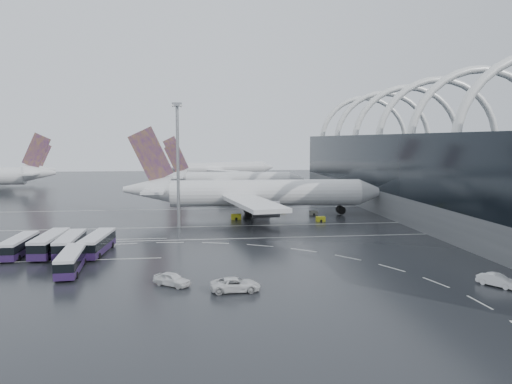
{
  "coord_description": "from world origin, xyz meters",
  "views": [
    {
      "loc": [
        -4.48,
        -94.94,
        18.7
      ],
      "look_at": [
        9.06,
        15.59,
        7.0
      ],
      "focal_mm": 35.0,
      "sensor_mm": 36.0,
      "label": 1
    }
  ],
  "objects": [
    {
      "name": "ground",
      "position": [
        0.0,
        0.0,
        0.0
      ],
      "size": [
        420.0,
        420.0,
        0.0
      ],
      "primitive_type": "plane",
      "color": "black",
      "rests_on": "ground"
    },
    {
      "name": "airliner_main",
      "position": [
        9.48,
        25.9,
        5.49
      ],
      "size": [
        64.59,
        56.73,
        21.91
      ],
      "rotation": [
        0.0,
        0.0,
        -0.03
      ],
      "color": "silver",
      "rests_on": "ground"
    },
    {
      "name": "bus_bay_line_south",
      "position": [
        -24.0,
        -16.0,
        0.01
      ],
      "size": [
        28.0,
        0.25,
        0.01
      ],
      "primitive_type": "cube",
      "color": "silver",
      "rests_on": "ground"
    },
    {
      "name": "gse_cart_belly_b",
      "position": [
        24.75,
        25.64,
        0.53
      ],
      "size": [
        1.94,
        1.15,
        1.06
      ],
      "primitive_type": "cube",
      "color": "slate",
      "rests_on": "ground"
    },
    {
      "name": "van_curve_b",
      "position": [
        -7.61,
        -31.58,
        0.86
      ],
      "size": [
        5.28,
        4.63,
        1.72
      ],
      "primitive_type": "imported",
      "rotation": [
        0.0,
        0.0,
        0.94
      ],
      "color": "silver",
      "rests_on": "ground"
    },
    {
      "name": "lane_marking_near",
      "position": [
        0.0,
        -2.0,
        0.01
      ],
      "size": [
        120.0,
        0.25,
        0.01
      ],
      "primitive_type": "cube",
      "color": "silver",
      "rests_on": "ground"
    },
    {
      "name": "airliner_gate_b",
      "position": [
        8.06,
        82.55,
        4.46
      ],
      "size": [
        51.38,
        45.85,
        17.83
      ],
      "rotation": [
        0.0,
        0.0,
        -0.12
      ],
      "color": "silver",
      "rests_on": "ground"
    },
    {
      "name": "lane_marking_far",
      "position": [
        0.0,
        40.0,
        0.01
      ],
      "size": [
        120.0,
        0.25,
        0.01
      ],
      "primitive_type": "cube",
      "color": "silver",
      "rests_on": "ground"
    },
    {
      "name": "van_curve_a",
      "position": [
        0.31,
        -34.97,
        0.86
      ],
      "size": [
        6.29,
        3.06,
        1.72
      ],
      "primitive_type": "imported",
      "rotation": [
        0.0,
        0.0,
        1.6
      ],
      "color": "silver",
      "rests_on": "ground"
    },
    {
      "name": "bus_row_near_c",
      "position": [
        -25.04,
        -11.29,
        1.69
      ],
      "size": [
        3.11,
        12.55,
        3.08
      ],
      "rotation": [
        0.0,
        0.0,
        1.58
      ],
      "color": "#28123B",
      "rests_on": "ground"
    },
    {
      "name": "bus_row_near_d",
      "position": [
        -20.65,
        -11.48,
        1.74
      ],
      "size": [
        4.02,
        13.09,
        3.17
      ],
      "rotation": [
        0.0,
        0.0,
        1.48
      ],
      "color": "#28123B",
      "rests_on": "ground"
    },
    {
      "name": "terminal",
      "position": [
        61.56,
        19.84,
        10.87
      ],
      "size": [
        42.0,
        160.0,
        34.9
      ],
      "color": "slate",
      "rests_on": "ground"
    },
    {
      "name": "gse_cart_belly_c",
      "position": [
        4.96,
        20.8,
        0.63
      ],
      "size": [
        2.31,
        1.36,
        1.26
      ],
      "primitive_type": "cube",
      "color": "gold",
      "rests_on": "ground"
    },
    {
      "name": "gse_cart_belly_e",
      "position": [
        18.38,
        35.57,
        0.59
      ],
      "size": [
        2.15,
        1.27,
        1.17
      ],
      "primitive_type": "cube",
      "color": "gold",
      "rests_on": "ground"
    },
    {
      "name": "lane_marking_mid",
      "position": [
        0.0,
        12.0,
        0.01
      ],
      "size": [
        120.0,
        0.25,
        0.01
      ],
      "primitive_type": "cube",
      "color": "silver",
      "rests_on": "ground"
    },
    {
      "name": "van_curve_c",
      "position": [
        33.73,
        -36.95,
        0.81
      ],
      "size": [
        4.13,
        5.02,
        1.61
      ],
      "primitive_type": "imported",
      "rotation": [
        0.0,
        0.0,
        0.59
      ],
      "color": "silver",
      "rests_on": "ground"
    },
    {
      "name": "jet_remote_far",
      "position": [
        -83.09,
        122.99,
        4.67
      ],
      "size": [
        39.53,
        32.3,
        18.09
      ],
      "rotation": [
        0.0,
        0.0,
        3.59
      ],
      "color": "silver",
      "rests_on": "ground"
    },
    {
      "name": "bus_row_near_a",
      "position": [
        -33.0,
        -11.4,
        1.62
      ],
      "size": [
        3.07,
        12.03,
        2.95
      ],
      "rotation": [
        0.0,
        0.0,
        1.55
      ],
      "color": "#28123B",
      "rests_on": "ground"
    },
    {
      "name": "bus_row_far_b",
      "position": [
        -22.14,
        -22.89,
        1.62
      ],
      "size": [
        3.58,
        12.17,
        2.96
      ],
      "rotation": [
        0.0,
        0.0,
        1.64
      ],
      "color": "#28123B",
      "rests_on": "ground"
    },
    {
      "name": "gse_cart_belly_a",
      "position": [
        24.01,
        15.6,
        0.56
      ],
      "size": [
        2.05,
        1.21,
        1.12
      ],
      "primitive_type": "cube",
      "color": "gold",
      "rests_on": "ground"
    },
    {
      "name": "bus_bay_line_north",
      "position": [
        -24.0,
        0.0,
        0.01
      ],
      "size": [
        28.0,
        0.25,
        0.01
      ],
      "primitive_type": "cube",
      "color": "silver",
      "rests_on": "ground"
    },
    {
      "name": "bus_row_near_b",
      "position": [
        -28.31,
        -10.99,
        1.78
      ],
      "size": [
        3.53,
        13.23,
        3.23
      ],
      "rotation": [
        0.0,
        0.0,
        1.53
      ],
      "color": "#28123B",
      "rests_on": "ground"
    },
    {
      "name": "airliner_gate_c",
      "position": [
        6.09,
        137.46,
        5.09
      ],
      "size": [
        55.21,
        50.36,
        20.36
      ],
      "rotation": [
        0.0,
        0.0,
        0.37
      ],
      "color": "silver",
      "rests_on": "ground"
    },
    {
      "name": "floodlight_mast",
      "position": [
        -8.06,
        11.46,
        16.59
      ],
      "size": [
        2.02,
        2.02,
        26.37
      ],
      "color": "gray",
      "rests_on": "ground"
    }
  ]
}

